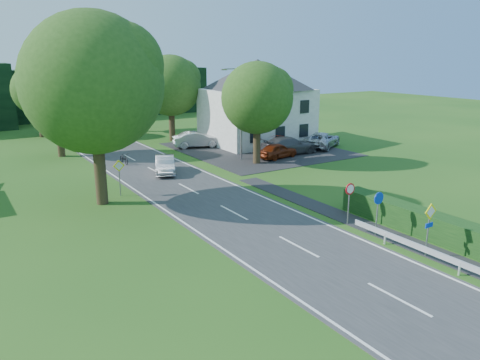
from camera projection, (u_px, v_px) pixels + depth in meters
road at (217, 204)px, 29.28m from camera, size 7.00×80.00×0.04m
parking_pad at (257, 149)px, 46.09m from camera, size 14.00×16.00×0.04m
line_edge_left at (169, 213)px, 27.59m from camera, size 0.12×80.00×0.01m
line_edge_right at (260, 195)px, 30.96m from camera, size 0.12×80.00×0.01m
line_centre at (217, 203)px, 29.27m from camera, size 0.12×80.00×0.01m
tree_main at (95, 111)px, 27.92m from camera, size 9.40×9.40×11.64m
tree_left_far at (57, 110)px, 41.87m from camera, size 7.00×7.00×8.58m
tree_right_far at (171, 98)px, 49.65m from camera, size 7.40×7.40×9.09m
tree_left_back at (39, 101)px, 51.97m from camera, size 6.60×6.60×8.07m
tree_right_back at (136, 100)px, 55.85m from camera, size 6.20×6.20×7.56m
tree_right_mid at (257, 113)px, 39.09m from camera, size 7.00×7.00×8.58m
treeline_right at (111, 93)px, 70.00m from camera, size 30.00×5.00×7.00m
house_white at (257, 101)px, 48.42m from camera, size 10.60×8.40×8.60m
streetlight at (240, 109)px, 40.44m from camera, size 2.03×0.18×8.00m
sign_priority_right at (429, 220)px, 21.25m from camera, size 0.78×0.09×2.59m
sign_roundabout at (378, 205)px, 23.73m from camera, size 0.64×0.08×2.37m
sign_speed_limit at (350, 194)px, 25.33m from camera, size 0.64×0.11×2.37m
sign_priority_left at (119, 171)px, 30.56m from camera, size 0.78×0.09×2.44m
moving_car at (165, 165)px, 36.65m from camera, size 2.87×4.35×1.36m
motorcycle at (124, 158)px, 39.81m from camera, size 0.66×1.80×0.94m
parked_car_red at (278, 151)px, 41.93m from camera, size 4.21×2.31×1.36m
parked_car_silver_a at (197, 140)px, 46.76m from camera, size 5.05×2.88×1.57m
parked_car_grey at (289, 145)px, 43.66m from camera, size 5.70×2.56×1.62m
parked_car_silver_b at (322, 140)px, 46.78m from camera, size 5.94×4.88×1.51m
parasol at (278, 144)px, 43.85m from camera, size 2.32×2.35×1.79m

